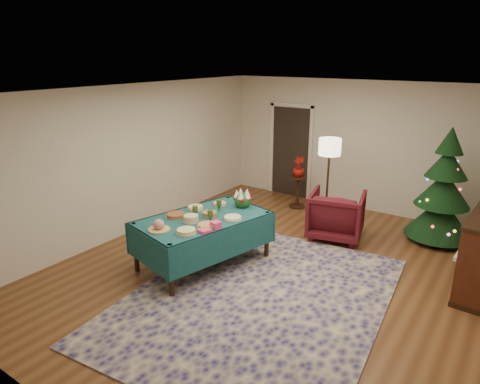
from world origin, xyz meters
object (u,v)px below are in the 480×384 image
Objects in this scene: floor_lamp at (330,152)px; side_table at (298,192)px; buffet_table at (203,227)px; potted_plant at (299,171)px; armchair at (336,213)px; christmas_tree at (443,191)px; gift_box at (216,225)px.

floor_lamp is 2.47× the size of side_table.
buffet_table is 3.22m from potted_plant.
christmas_tree is (1.55, 0.90, 0.45)m from armchair.
gift_box is 0.13× the size of armchair.
potted_plant is at bearing 0.00° from side_table.
floor_lamp is 2.07m from christmas_tree.
buffet_table is 1.10× the size of christmas_tree.
armchair is 0.56× the size of floor_lamp.
floor_lamp reaches higher than gift_box.
christmas_tree is at bearing 46.86° from buffet_table.
christmas_tree is at bearing 53.44° from gift_box.
buffet_table is 17.86× the size of gift_box.
christmas_tree is at bearing -3.01° from potted_plant.
potted_plant is (-0.42, 3.44, -0.03)m from gift_box.
gift_box is (0.43, -0.23, 0.21)m from buffet_table.
side_table is at bearing 176.99° from christmas_tree.
armchair is 1.69m from side_table.
potted_plant is at bearing 89.84° from buffet_table.
potted_plant is at bearing 176.99° from christmas_tree.
side_table is 1.60× the size of potted_plant.
christmas_tree is (2.44, 3.29, 0.08)m from gift_box.
floor_lamp is at bearing -33.33° from potted_plant.
armchair reaches higher than potted_plant.
gift_box is 2.95m from floor_lamp.
potted_plant is (0.01, 3.21, 0.18)m from buffet_table.
gift_box is 0.06× the size of christmas_tree.
floor_lamp reaches higher than armchair.
christmas_tree is (1.95, 0.45, -0.53)m from floor_lamp.
floor_lamp is (0.92, 2.61, 0.82)m from buffet_table.
christmas_tree is (2.87, 3.06, 0.29)m from buffet_table.
gift_box is 2.57m from armchair.
buffet_table is 2.37× the size of armchair.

